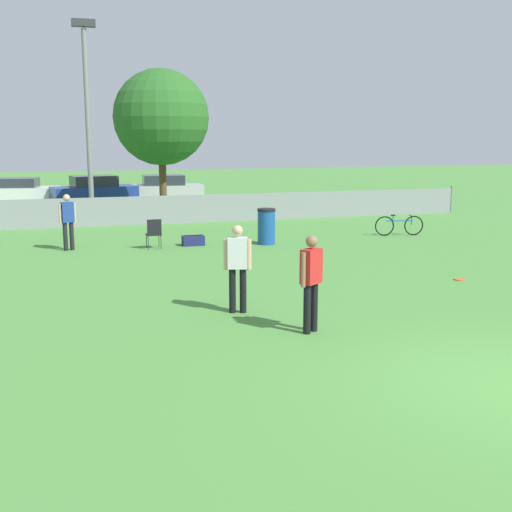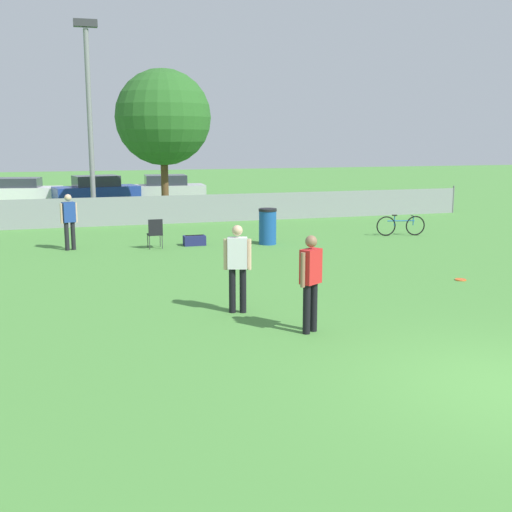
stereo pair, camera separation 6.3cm
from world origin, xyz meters
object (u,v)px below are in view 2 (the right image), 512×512
parked_car_white (18,191)px  parked_car_blue (97,191)px  player_receiver_white (237,263)px  bicycle_sideline (401,225)px  spectator_in_blue (69,218)px  folding_chair_sideline (155,232)px  trash_bin (268,226)px  gear_bag_sideline (194,240)px  tree_near_pole (163,118)px  player_defender_red (311,277)px  parked_car_silver (166,189)px  light_pole (89,103)px  frisbee_disc (461,280)px

parked_car_white → parked_car_blue: parked_car_blue is taller
player_receiver_white → bicycle_sideline: bearing=62.1°
spectator_in_blue → folding_chair_sideline: spectator_in_blue is taller
player_receiver_white → parked_car_blue: 21.58m
trash_bin → gear_bag_sideline: 2.34m
spectator_in_blue → trash_bin: (5.99, -0.69, -0.39)m
folding_chair_sideline → parked_car_blue: (-0.97, 13.85, 0.19)m
folding_chair_sideline → gear_bag_sideline: size_ratio=1.35×
tree_near_pole → spectator_in_blue: tree_near_pole is taller
player_defender_red → parked_car_white: 25.52m
player_receiver_white → parked_car_silver: size_ratio=0.41×
player_defender_red → parked_car_silver: 23.69m
player_defender_red → parked_car_silver: bearing=54.6°
parked_car_blue → player_receiver_white: bearing=-97.4°
parked_car_white → gear_bag_sideline: bearing=-58.4°
gear_bag_sideline → parked_car_silver: bearing=84.6°
light_pole → bicycle_sideline: (9.86, -7.25, -4.29)m
player_defender_red → trash_bin: size_ratio=1.50×
light_pole → folding_chair_sideline: 8.61m
player_receiver_white → spectator_in_blue: bearing=127.4°
frisbee_disc → parked_car_white: parked_car_white is taller
trash_bin → parked_car_blue: bearing=107.7°
spectator_in_blue → trash_bin: size_ratio=1.48×
tree_near_pole → parked_car_white: bearing=134.1°
trash_bin → parked_car_blue: (-4.48, 14.05, 0.13)m
parked_car_silver → frisbee_disc: bearing=-77.4°
tree_near_pole → parked_car_silver: tree_near_pole is taller
bicycle_sideline → spectator_in_blue: bearing=-171.0°
player_receiver_white → frisbee_disc: 6.00m
tree_near_pole → bicycle_sideline: tree_near_pole is taller
folding_chair_sideline → tree_near_pole: bearing=-101.6°
parked_car_blue → spectator_in_blue: bearing=-107.7°
light_pole → spectator_in_blue: light_pole is taller
player_defender_red → parked_car_white: bearing=71.5°
player_receiver_white → parked_car_silver: player_receiver_white is taller
tree_near_pole → bicycle_sideline: (6.74, -8.63, -3.81)m
spectator_in_blue → tree_near_pole: bearing=-134.6°
light_pole → player_defender_red: light_pole is taller
light_pole → frisbee_disc: bearing=-61.0°
light_pole → frisbee_disc: 16.56m
player_receiver_white → folding_chair_sideline: 7.71m
parked_car_silver → player_receiver_white: bearing=-92.9°
folding_chair_sideline → parked_car_blue: parked_car_blue is taller
gear_bag_sideline → folding_chair_sideline: bearing=-168.5°
player_receiver_white → parked_car_silver: 22.16m
light_pole → gear_bag_sideline: 8.87m
trash_bin → parked_car_silver: 14.60m
frisbee_disc → folding_chair_sideline: (-6.29, 6.48, 0.50)m
spectator_in_blue → parked_car_blue: bearing=-114.4°
tree_near_pole → gear_bag_sideline: (-0.44, -8.55, -4.01)m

